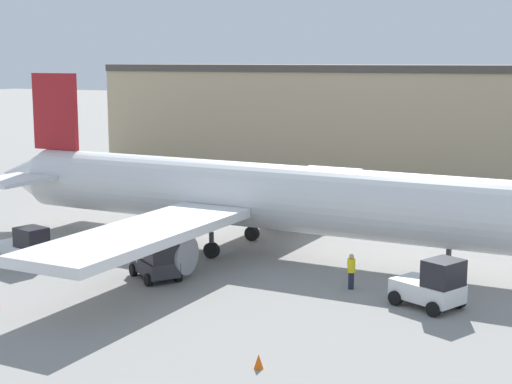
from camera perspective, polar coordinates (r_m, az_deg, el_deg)
The scene contains 8 objects.
ground_plane at distance 46.03m, azimuth 0.00°, elevation -4.37°, with size 400.00×400.00×0.00m, color gray.
terminal_building at distance 79.20m, azimuth 15.84°, elevation 5.03°, with size 75.46×16.53×10.63m.
airplane at distance 45.77m, azimuth -0.99°, elevation -0.26°, with size 38.58×32.74×10.26m.
ground_crew_worker at distance 38.76m, azimuth 6.94°, elevation -5.68°, with size 0.39×0.39×1.77m.
baggage_tug at distance 36.44m, azimuth 12.72°, elevation -6.64°, with size 3.54×3.08×2.36m.
belt_loader_truck at distance 40.37m, azimuth -7.23°, elevation -4.98°, with size 3.41×3.12×2.15m.
pushback_tug at distance 44.96m, azimuth -16.46°, elevation -3.83°, with size 3.83×2.50×2.14m.
safety_cone_near at distance 29.14m, azimuth 0.19°, elevation -12.22°, with size 0.36×0.36×0.55m.
Camera 1 is at (19.13, -40.38, 11.09)m, focal length 55.00 mm.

